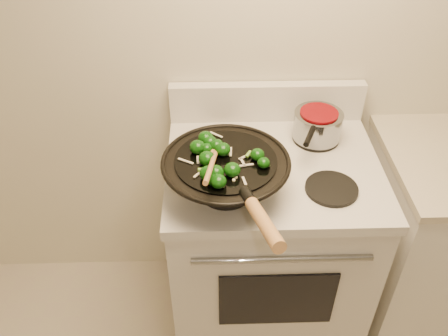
{
  "coord_description": "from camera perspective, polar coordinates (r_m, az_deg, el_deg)",
  "views": [
    {
      "loc": [
        -0.33,
        -0.17,
        2.0
      ],
      "look_at": [
        -0.3,
        1.01,
        1.03
      ],
      "focal_mm": 38.0,
      "sensor_mm": 36.0,
      "label": 1
    }
  ],
  "objects": [
    {
      "name": "wooden_spoon",
      "position": [
        1.47,
        -1.28,
        1.11
      ],
      "size": [
        0.08,
        0.29,
        0.1
      ],
      "color": "#A77542",
      "rests_on": "wok"
    },
    {
      "name": "saucepan",
      "position": [
        1.84,
        11.18,
        5.14
      ],
      "size": [
        0.18,
        0.29,
        0.11
      ],
      "color": "gray",
      "rests_on": "stove"
    },
    {
      "name": "wok",
      "position": [
        1.55,
        0.27,
        -0.75
      ],
      "size": [
        0.42,
        0.69,
        0.25
      ],
      "color": "black",
      "rests_on": "stove"
    },
    {
      "name": "stove",
      "position": [
        2.05,
        5.15,
        -9.3
      ],
      "size": [
        0.78,
        0.67,
        1.08
      ],
      "color": "silver",
      "rests_on": "ground"
    },
    {
      "name": "stirfry",
      "position": [
        1.49,
        -0.78,
        1.2
      ],
      "size": [
        0.29,
        0.31,
        0.05
      ],
      "color": "#0B3808",
      "rests_on": "wok"
    }
  ]
}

